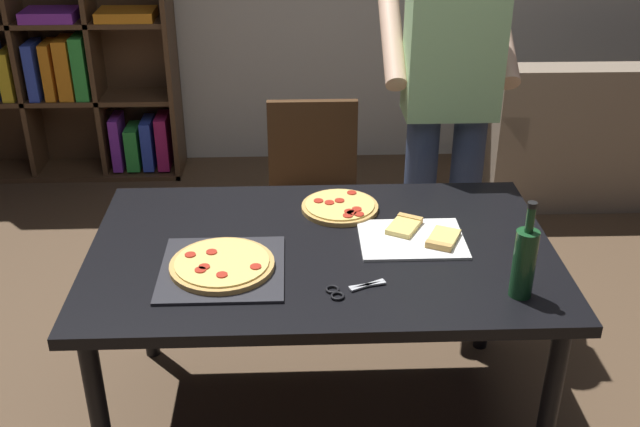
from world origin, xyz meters
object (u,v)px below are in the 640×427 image
at_px(pepperoni_pizza_on_tray, 222,266).
at_px(wine_bottle, 524,261).
at_px(couch, 620,142).
at_px(dining_table, 322,265).
at_px(bookshelf, 58,31).
at_px(chair_far_side, 313,187).
at_px(person_serving_pizza, 449,102).
at_px(second_pizza_plain, 340,207).
at_px(kitchen_scissors, 347,290).

relative_size(pepperoni_pizza_on_tray, wine_bottle, 1.26).
relative_size(couch, pepperoni_pizza_on_tray, 4.29).
bearing_deg(wine_bottle, pepperoni_pizza_on_tray, 169.10).
height_order(dining_table, pepperoni_pizza_on_tray, pepperoni_pizza_on_tray).
height_order(bookshelf, wine_bottle, bookshelf).
xyz_separation_m(chair_far_side, person_serving_pizza, (0.56, -0.22, 0.49)).
distance_m(chair_far_side, pepperoni_pizza_on_tray, 1.19).
bearing_deg(wine_bottle, couch, 60.45).
distance_m(person_serving_pizza, pepperoni_pizza_on_tray, 1.28).
height_order(couch, wine_bottle, wine_bottle).
height_order(wine_bottle, second_pizza_plain, wine_bottle).
height_order(pepperoni_pizza_on_tray, kitchen_scissors, pepperoni_pizza_on_tray).
bearing_deg(couch, wine_bottle, -119.55).
relative_size(couch, kitchen_scissors, 8.61).
height_order(pepperoni_pizza_on_tray, second_pizza_plain, pepperoni_pizza_on_tray).
distance_m(bookshelf, person_serving_pizza, 2.63).
bearing_deg(pepperoni_pizza_on_tray, bookshelf, 114.91).
distance_m(couch, bookshelf, 3.48).
relative_size(person_serving_pizza, pepperoni_pizza_on_tray, 4.40).
xyz_separation_m(chair_far_side, couch, (1.90, 1.01, -0.21)).
bearing_deg(kitchen_scissors, second_pizza_plain, 88.61).
xyz_separation_m(dining_table, second_pizza_plain, (0.08, 0.27, 0.09)).
bearing_deg(couch, second_pizza_plain, -136.75).
distance_m(couch, second_pizza_plain, 2.54).
bearing_deg(dining_table, person_serving_pizza, 53.53).
bearing_deg(dining_table, wine_bottle, -28.05).
bearing_deg(kitchen_scissors, chair_far_side, 93.00).
distance_m(chair_far_side, wine_bottle, 1.47).
height_order(wine_bottle, kitchen_scissors, wine_bottle).
xyz_separation_m(dining_table, person_serving_pizza, (0.56, 0.76, 0.32)).
bearing_deg(pepperoni_pizza_on_tray, person_serving_pizza, 45.32).
bearing_deg(dining_table, bookshelf, 122.14).
xyz_separation_m(couch, wine_bottle, (-1.31, -2.30, 0.57)).
distance_m(person_serving_pizza, wine_bottle, 1.08).
xyz_separation_m(bookshelf, kitchen_scissors, (1.57, -2.67, -0.16)).
distance_m(dining_table, chair_far_side, 0.99).
bearing_deg(second_pizza_plain, dining_table, -106.11).
height_order(dining_table, second_pizza_plain, second_pizza_plain).
bearing_deg(pepperoni_pizza_on_tray, dining_table, 23.10).
bearing_deg(bookshelf, pepperoni_pizza_on_tray, -65.09).
bearing_deg(chair_far_side, bookshelf, 136.77).
bearing_deg(bookshelf, person_serving_pizza, -38.37).
distance_m(wine_bottle, kitchen_scissors, 0.54).
distance_m(person_serving_pizza, second_pizza_plain, 0.72).
bearing_deg(pepperoni_pizza_on_tray, kitchen_scissors, -19.58).
distance_m(pepperoni_pizza_on_tray, kitchen_scissors, 0.42).
height_order(couch, pepperoni_pizza_on_tray, couch).
height_order(person_serving_pizza, second_pizza_plain, person_serving_pizza).
xyz_separation_m(couch, kitchen_scissors, (-1.83, -2.27, 0.45)).
bearing_deg(chair_far_side, second_pizza_plain, -83.56).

